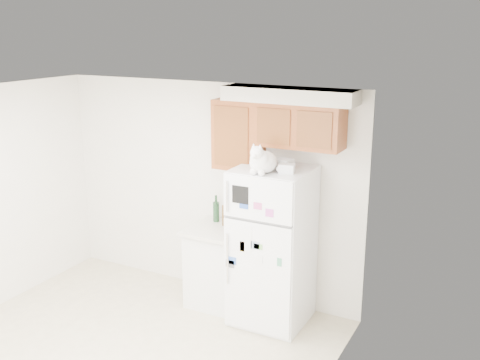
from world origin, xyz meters
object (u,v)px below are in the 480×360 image
Objects in this scene: refrigerator at (272,247)px; base_counter at (219,266)px; bottle_green at (216,208)px; bottle_amber at (225,212)px; storage_box_front at (287,168)px; cat at (262,161)px; storage_box_back at (283,164)px.

refrigerator reaches higher than base_counter.
bottle_green is 0.17m from bottle_amber.
storage_box_front is (0.19, -0.09, 0.89)m from refrigerator.
base_counter is 2.93× the size of bottle_green.
cat is 0.26m from storage_box_front.
base_counter is at bearing -170.25° from storage_box_back.
bottle_amber is at bearing 151.37° from storage_box_front.
base_counter is 2.00× the size of cat.
base_counter is at bearing 158.59° from storage_box_front.
storage_box_back is 0.18m from storage_box_front.
bottle_green is (-1.01, 0.34, -0.67)m from storage_box_front.
bottle_amber is at bearing -23.26° from bottle_green.
storage_box_back is at bearing -9.51° from bottle_amber.
storage_box_front is at bearing -10.64° from base_counter.
bottle_green is (-0.80, 0.46, -0.74)m from cat.
bottle_green is at bearing 150.49° from storage_box_front.
refrigerator is 0.72m from bottle_amber.
cat is (-0.02, -0.21, 0.97)m from refrigerator.
base_counter is at bearing -54.07° from bottle_green.
cat is at bearing -160.79° from storage_box_front.
base_counter is 1.50m from storage_box_back.
bottle_amber is (-0.66, 0.18, 0.23)m from refrigerator.
storage_box_back is 1.15m from bottle_green.
storage_box_back is (0.78, -0.02, 1.29)m from base_counter.
storage_box_back is (0.11, 0.27, -0.07)m from cat.
bottle_amber reaches higher than base_counter.
storage_box_back is 0.57× the size of bottle_green.
bottle_green is at bearing 163.00° from refrigerator.
cat is at bearing -30.23° from bottle_green.
bottle_amber is at bearing 164.57° from refrigerator.
storage_box_front reaches higher than refrigerator.
storage_box_back is (0.09, 0.06, 0.90)m from refrigerator.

